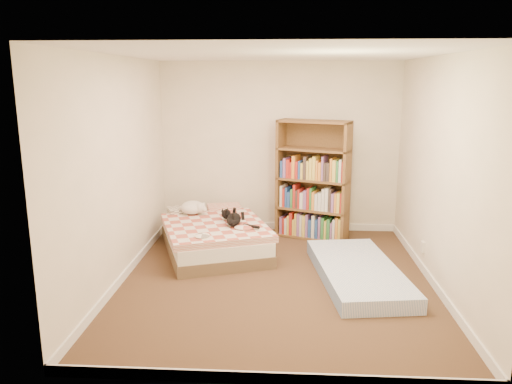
# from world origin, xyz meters

# --- Properties ---
(room) EXTENTS (3.51, 4.01, 2.51)m
(room) POSITION_xyz_m (0.00, 0.00, 1.20)
(room) COLOR #452A1D
(room) RESTS_ON ground
(bed) EXTENTS (1.70, 2.01, 0.46)m
(bed) POSITION_xyz_m (-0.85, 0.97, 0.21)
(bed) COLOR brown
(bed) RESTS_ON room
(bookshelf) EXTENTS (1.14, 0.70, 1.69)m
(bookshelf) POSITION_xyz_m (0.48, 1.64, 0.60)
(bookshelf) COLOR #543C1C
(bookshelf) RESTS_ON room
(floor_mattress) EXTENTS (1.09, 1.98, 0.17)m
(floor_mattress) POSITION_xyz_m (0.94, 0.09, 0.08)
(floor_mattress) COLOR #7B9ACD
(floor_mattress) RESTS_ON room
(black_cat) EXTENTS (0.38, 0.71, 0.16)m
(black_cat) POSITION_xyz_m (-0.56, 0.86, 0.48)
(black_cat) COLOR black
(black_cat) RESTS_ON bed
(white_dog) EXTENTS (0.41, 0.44, 0.18)m
(white_dog) POSITION_xyz_m (-1.19, 1.31, 0.50)
(white_dog) COLOR silver
(white_dog) RESTS_ON bed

